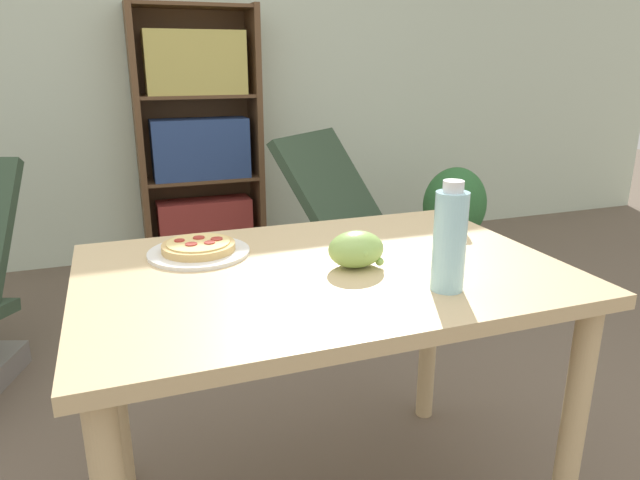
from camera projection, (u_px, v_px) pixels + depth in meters
wall_back at (165, 53)px, 3.52m from camera, size 8.00×0.05×2.60m
dining_table at (323, 308)px, 1.45m from camera, size 1.18×0.80×0.77m
pizza_on_plate at (199, 249)px, 1.51m from camera, size 0.27×0.27×0.04m
grape_bunch at (356, 249)px, 1.41m from camera, size 0.14×0.11×0.09m
drink_bottle at (450, 240)px, 1.24m from camera, size 0.07×0.07×0.25m
salt_shaker at (460, 219)px, 1.70m from camera, size 0.04×0.04×0.08m
lounge_chair_far at (356, 246)px, 3.13m from camera, size 0.91×0.98×0.88m
bookshelf at (200, 145)px, 3.58m from camera, size 0.76×0.29×1.59m
potted_plant_floor at (454, 212)px, 3.68m from camera, size 0.42×0.36×0.62m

